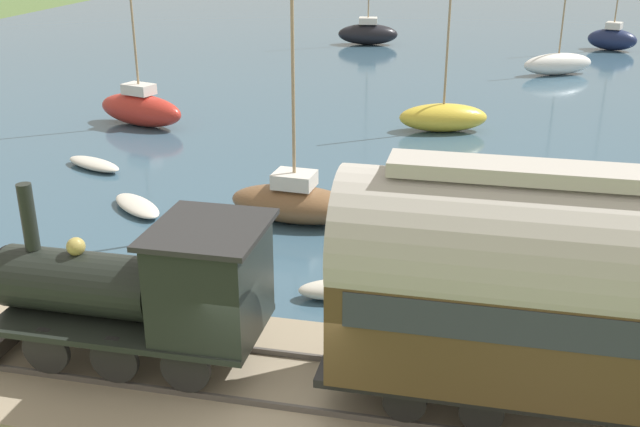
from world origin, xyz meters
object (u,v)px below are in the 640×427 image
at_px(sailboat_white, 558,64).
at_px(steam_locomotive, 151,286).
at_px(sailboat_brown, 295,201).
at_px(sailboat_black, 368,33).
at_px(sailboat_red, 141,108).
at_px(sailboat_yellow, 443,117).
at_px(rowboat_near_shore, 94,164).
at_px(sailboat_navy, 612,38).
at_px(passenger_coach, 639,295).
at_px(rowboat_mid_harbor, 137,206).
at_px(rowboat_far_out, 341,290).

bearing_deg(sailboat_white, steam_locomotive, 135.82).
bearing_deg(sailboat_brown, sailboat_black, 9.65).
relative_size(sailboat_white, sailboat_red, 0.56).
xyz_separation_m(sailboat_yellow, rowboat_near_shore, (-8.01, 12.17, -0.45)).
relative_size(sailboat_brown, sailboat_black, 0.94).
relative_size(sailboat_navy, sailboat_brown, 1.16).
height_order(sailboat_brown, sailboat_yellow, sailboat_brown).
distance_m(passenger_coach, sailboat_white, 34.08).
relative_size(sailboat_red, rowboat_near_shore, 3.57).
xyz_separation_m(sailboat_white, sailboat_red, (-15.83, 18.79, 0.15)).
distance_m(sailboat_navy, sailboat_white, 10.65).
height_order(sailboat_yellow, rowboat_mid_harbor, sailboat_yellow).
xyz_separation_m(steam_locomotive, sailboat_red, (18.14, 8.86, -1.35)).
height_order(sailboat_navy, sailboat_white, sailboat_navy).
bearing_deg(passenger_coach, sailboat_navy, -7.25).
bearing_deg(sailboat_white, sailboat_navy, -51.44).
distance_m(sailboat_navy, sailboat_black, 16.87).
bearing_deg(sailboat_black, sailboat_red, 158.10).
distance_m(sailboat_yellow, sailboat_black, 23.38).
height_order(sailboat_brown, rowboat_mid_harbor, sailboat_brown).
distance_m(passenger_coach, rowboat_far_out, 7.63).
relative_size(sailboat_brown, rowboat_mid_harbor, 3.37).
bearing_deg(sailboat_black, steam_locomotive, 176.01).
bearing_deg(rowboat_far_out, rowboat_mid_harbor, 44.39).
distance_m(passenger_coach, rowboat_near_shore, 20.69).
relative_size(sailboat_brown, sailboat_white, 1.55).
distance_m(sailboat_black, rowboat_near_shore, 30.82).
bearing_deg(sailboat_brown, sailboat_navy, -17.07).
distance_m(sailboat_white, sailboat_red, 24.57).
bearing_deg(sailboat_red, sailboat_black, 2.46).
bearing_deg(sailboat_red, rowboat_near_shore, -154.45).
xyz_separation_m(sailboat_brown, sailboat_yellow, (11.32, -3.69, -0.02)).
bearing_deg(sailboat_white, sailboat_brown, 131.69).
bearing_deg(passenger_coach, sailboat_yellow, 12.29).
bearing_deg(rowboat_near_shore, sailboat_white, -15.46).
distance_m(sailboat_navy, sailboat_yellow, 25.64).
bearing_deg(sailboat_black, sailboat_navy, -93.17).
xyz_separation_m(sailboat_navy, rowboat_far_out, (-39.52, 11.31, -0.59)).
bearing_deg(rowboat_near_shore, steam_locomotive, -122.98).
relative_size(sailboat_brown, sailboat_red, 0.87).
xyz_separation_m(passenger_coach, rowboat_near_shore, (12.10, 16.55, -2.77)).
bearing_deg(rowboat_mid_harbor, sailboat_black, 37.13).
xyz_separation_m(sailboat_white, rowboat_near_shore, (-21.88, 17.86, -0.47)).
bearing_deg(sailboat_red, steam_locomotive, -137.16).
bearing_deg(passenger_coach, sailboat_white, -2.21).
bearing_deg(steam_locomotive, passenger_coach, -90.00).
distance_m(sailboat_navy, rowboat_near_shore, 38.61).
xyz_separation_m(sailboat_brown, rowboat_mid_harbor, (-0.25, 5.08, -0.48)).
xyz_separation_m(sailboat_navy, sailboat_yellow, (-23.63, 9.94, -0.20)).
bearing_deg(rowboat_mid_harbor, passenger_coach, -82.69).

